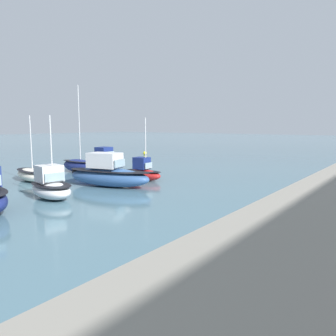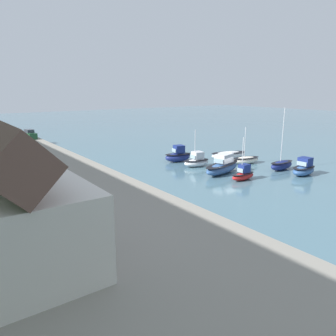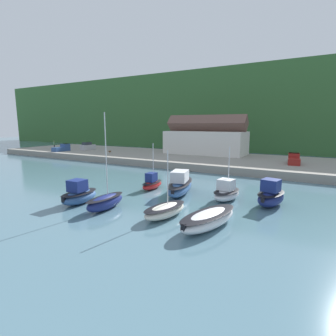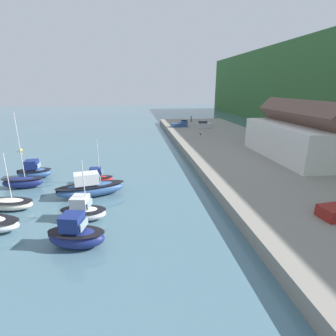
% 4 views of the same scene
% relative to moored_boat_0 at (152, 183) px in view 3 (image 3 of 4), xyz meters
% --- Properties ---
extents(ground_plane, '(320.00, 320.00, 0.00)m').
position_rel_moored_boat_0_xyz_m(ground_plane, '(3.43, -0.70, -0.83)').
color(ground_plane, slate).
extents(hillside_backdrop, '(240.00, 60.39, 26.15)m').
position_rel_moored_boat_0_xyz_m(hillside_backdrop, '(3.43, 82.55, 12.25)').
color(hillside_backdrop, '#386633').
rests_on(hillside_backdrop, ground_plane).
extents(quay_promenade, '(127.96, 22.77, 1.38)m').
position_rel_moored_boat_0_xyz_m(quay_promenade, '(3.43, 26.12, -0.14)').
color(quay_promenade, gray).
rests_on(quay_promenade, ground_plane).
extents(harbor_clubhouse, '(19.62, 8.85, 9.51)m').
position_rel_moored_boat_0_xyz_m(harbor_clubhouse, '(-4.89, 31.80, 3.99)').
color(harbor_clubhouse, silver).
rests_on(harbor_clubhouse, quay_promenade).
extents(moored_boat_0, '(1.66, 4.28, 6.17)m').
position_rel_moored_boat_0_xyz_m(moored_boat_0, '(0.00, 0.00, 0.00)').
color(moored_boat_0, red).
rests_on(moored_boat_0, ground_plane).
extents(moored_boat_1, '(4.35, 8.52, 3.01)m').
position_rel_moored_boat_0_xyz_m(moored_boat_1, '(4.39, -0.26, 0.29)').
color(moored_boat_1, '#33568E').
rests_on(moored_boat_1, ground_plane).
extents(moored_boat_2, '(2.98, 4.90, 6.17)m').
position_rel_moored_boat_0_xyz_m(moored_boat_2, '(10.30, -0.10, 0.09)').
color(moored_boat_2, silver).
rests_on(moored_boat_2, ground_plane).
extents(moored_boat_3, '(3.25, 5.18, 2.95)m').
position_rel_moored_boat_0_xyz_m(moored_boat_3, '(15.07, 0.18, 0.27)').
color(moored_boat_3, navy).
rests_on(moored_boat_3, ground_plane).
extents(moored_boat_4, '(2.55, 4.85, 2.71)m').
position_rel_moored_boat_0_xyz_m(moored_boat_4, '(-3.52, -9.39, 0.17)').
color(moored_boat_4, '#33568E').
rests_on(moored_boat_4, ground_plane).
extents(moored_boat_5, '(1.84, 5.14, 9.87)m').
position_rel_moored_boat_0_xyz_m(moored_boat_5, '(0.46, -9.52, 0.00)').
color(moored_boat_5, navy).
rests_on(moored_boat_5, ground_plane).
extents(moored_boat_6, '(3.08, 5.59, 6.36)m').
position_rel_moored_boat_0_xyz_m(moored_boat_6, '(6.95, -8.48, -0.16)').
color(moored_boat_6, white).
rests_on(moored_boat_6, ground_plane).
extents(moored_boat_7, '(4.07, 7.47, 1.45)m').
position_rel_moored_boat_0_xyz_m(moored_boat_7, '(11.41, -8.83, -0.06)').
color(moored_boat_7, white).
rests_on(moored_boat_7, ground_plane).
extents(parked_car_0, '(1.96, 4.27, 2.16)m').
position_rel_moored_boat_0_xyz_m(parked_car_0, '(-38.18, 25.05, 1.47)').
color(parked_car_0, '#B7B7BC').
rests_on(parked_car_0, quay_promenade).
extents(pickup_truck_0, '(2.42, 4.90, 1.90)m').
position_rel_moored_boat_0_xyz_m(pickup_truck_0, '(15.49, 24.62, 1.37)').
color(pickup_truck_0, maroon).
rests_on(pickup_truck_0, quay_promenade).
extents(pickup_truck_1, '(2.08, 4.77, 1.90)m').
position_rel_moored_boat_0_xyz_m(pickup_truck_1, '(-41.42, 18.99, 1.37)').
color(pickup_truck_1, '#2D4C84').
rests_on(pickup_truck_1, quay_promenade).
extents(person_on_quay, '(0.40, 0.40, 2.14)m').
position_rel_moored_boat_0_xyz_m(person_on_quay, '(-52.00, 24.46, 1.65)').
color(person_on_quay, '#232838').
rests_on(person_on_quay, quay_promenade).
extents(dog_on_quay, '(0.88, 0.54, 0.68)m').
position_rel_moored_boat_0_xyz_m(dog_on_quay, '(-26.49, 21.25, 1.01)').
color(dog_on_quay, brown).
rests_on(dog_on_quay, quay_promenade).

